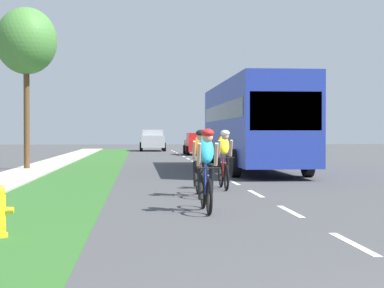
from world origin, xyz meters
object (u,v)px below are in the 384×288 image
Objects in this scene: street_tree_near at (26,42)px; suv_silver at (152,140)px; cyclist_trailing at (200,162)px; sedan_red at (199,144)px; cyclist_lead at (206,169)px; cyclist_distant at (224,159)px; bus_blue at (252,121)px.

suv_silver is at bearing 77.77° from street_tree_near.
cyclist_trailing is 0.40× the size of sedan_red.
cyclist_trailing is (0.17, 2.94, 0.00)m from cyclist_lead.
cyclist_trailing is 38.01m from suv_silver.
cyclist_lead and cyclist_distant have the same top height.
cyclist_distant reaches higher than sedan_red.
suv_silver is (-0.27, 38.00, 0.14)m from cyclist_trailing.
street_tree_near is (-8.76, -16.85, 4.47)m from sedan_red.
street_tree_near is at bearing 170.43° from bus_blue.
cyclist_lead is at bearing -104.13° from bus_blue.
street_tree_near reaches higher than cyclist_lead.
street_tree_near is at bearing 112.19° from cyclist_lead.
cyclist_trailing is 13.66m from street_tree_near.
cyclist_distant is at bearing -54.41° from street_tree_near.
bus_blue is 2.47× the size of suv_silver.
cyclist_distant is 0.26× the size of street_tree_near.
sedan_red is (1.90, 26.44, -0.04)m from cyclist_distant.
cyclist_trailing is 1.00× the size of cyclist_distant.
cyclist_trailing is at bearing -89.59° from suv_silver.
cyclist_distant is 0.40× the size of sedan_red.
suv_silver is at bearing 91.74° from cyclist_distant.
street_tree_near reaches higher than bus_blue.
bus_blue is 28.32m from suv_silver.
cyclist_distant is at bearing -105.50° from bus_blue.
bus_blue is (3.23, 12.84, 1.17)m from cyclist_lead.
cyclist_trailing is at bearing -107.17° from bus_blue.
cyclist_distant is at bearing -88.26° from suv_silver.
cyclist_lead is 4.89m from cyclist_distant.
cyclist_lead is 0.15× the size of bus_blue.
street_tree_near is (-6.86, 9.58, 4.43)m from cyclist_distant.
bus_blue reaches higher than suv_silver.
bus_blue is 9.78m from street_tree_near.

